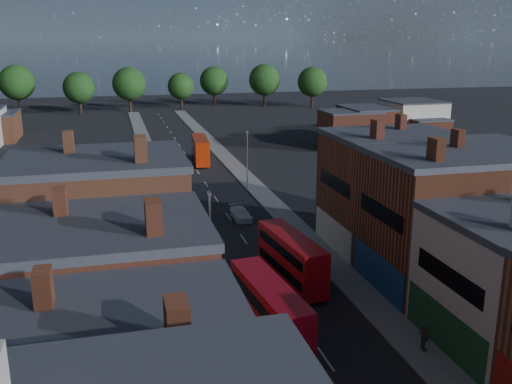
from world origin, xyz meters
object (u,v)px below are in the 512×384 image
ped_1 (223,343)px  ped_3 (424,337)px  car_3 (241,214)px  bus_2 (200,150)px  bus_0 (269,311)px  car_2 (247,267)px  bus_1 (291,258)px

ped_1 → ped_3: 13.50m
car_3 → ped_3: 31.95m
bus_2 → car_3: size_ratio=2.19×
bus_2 → ped_3: 63.40m
bus_2 → ped_3: (5.23, -63.17, -1.25)m
bus_0 → ped_3: (9.75, -3.87, -1.27)m
bus_0 → ped_3: bus_0 is taller
car_2 → ped_3: ped_3 is taller
ped_1 → bus_2: bearing=-79.4°
bus_0 → bus_1: bearing=57.5°
bus_1 → ped_1: 13.01m
bus_1 → car_2: 4.63m
bus_2 → bus_1: bearing=-85.6°
ped_1 → ped_3: ped_3 is taller
car_3 → bus_0: bearing=-101.5°
bus_0 → car_3: bearing=75.1°
bus_1 → ped_1: bus_1 is taller
bus_1 → bus_2: 50.15m
bus_2 → car_3: 31.75m
car_3 → ped_3: bearing=-82.8°
bus_0 → ped_1: size_ratio=5.97×
car_2 → ped_3: size_ratio=2.19×
bus_0 → car_3: bus_0 is taller
ped_3 → bus_0: bearing=70.6°
bus_0 → car_3: size_ratio=2.21×
bus_0 → bus_1: size_ratio=1.02×
car_3 → bus_1: bearing=-91.9°
ped_1 → car_3: bearing=-86.9°
car_2 → ped_1: 13.87m
car_2 → ped_1: size_ratio=2.45×
bus_0 → car_3: (4.22, 27.60, -1.68)m
bus_0 → car_2: bus_0 is taller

